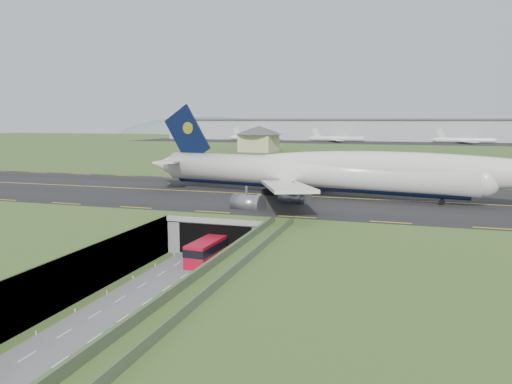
% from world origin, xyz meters
% --- Properties ---
extents(ground, '(900.00, 900.00, 0.00)m').
position_xyz_m(ground, '(0.00, 0.00, 0.00)').
color(ground, '#395A24').
rests_on(ground, ground).
extents(airfield_deck, '(800.00, 800.00, 6.00)m').
position_xyz_m(airfield_deck, '(0.00, 0.00, 3.00)').
color(airfield_deck, gray).
rests_on(airfield_deck, ground).
extents(trench_road, '(12.00, 75.00, 0.20)m').
position_xyz_m(trench_road, '(0.00, -7.50, 0.10)').
color(trench_road, slate).
rests_on(trench_road, ground).
extents(taxiway, '(800.00, 44.00, 0.18)m').
position_xyz_m(taxiway, '(0.00, 33.00, 6.09)').
color(taxiway, black).
rests_on(taxiway, airfield_deck).
extents(tunnel_portal, '(17.00, 22.30, 6.00)m').
position_xyz_m(tunnel_portal, '(0.00, 16.71, 3.33)').
color(tunnel_portal, gray).
rests_on(tunnel_portal, ground).
extents(guideway, '(3.00, 53.00, 7.05)m').
position_xyz_m(guideway, '(11.00, -19.11, 5.32)').
color(guideway, '#A8A8A3').
rests_on(guideway, ground).
extents(jumbo_jet, '(85.90, 56.17, 18.84)m').
position_xyz_m(jumbo_jet, '(15.00, 33.33, 11.05)').
color(jumbo_jet, silver).
rests_on(jumbo_jet, ground).
extents(shuttle_tram, '(3.60, 8.62, 3.44)m').
position_xyz_m(shuttle_tram, '(0.36, 3.66, 1.88)').
color(shuttle_tram, '#B30B22').
rests_on(shuttle_tram, ground).
extents(service_building, '(24.05, 24.05, 12.13)m').
position_xyz_m(service_building, '(-39.27, 161.51, 13.19)').
color(service_building, '#BFB88A').
rests_on(service_building, ground).
extents(cargo_terminal, '(320.00, 67.00, 15.60)m').
position_xyz_m(cargo_terminal, '(-0.11, 299.41, 13.96)').
color(cargo_terminal, '#B2B2B2').
rests_on(cargo_terminal, ground).
extents(distant_hills, '(700.00, 91.00, 60.00)m').
position_xyz_m(distant_hills, '(64.38, 430.00, -4.00)').
color(distant_hills, slate).
rests_on(distant_hills, ground).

